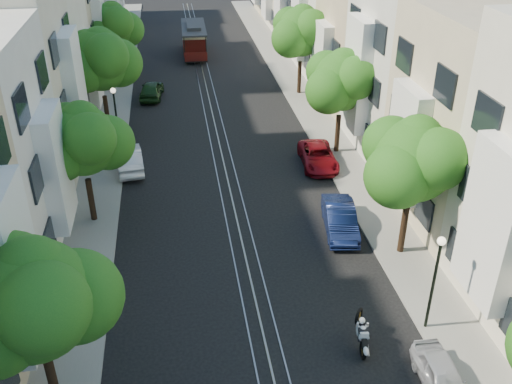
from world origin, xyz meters
name	(u,v)px	position (x,y,z in m)	size (l,w,h in m)	color
ground	(212,112)	(0.00, 28.00, 0.00)	(200.00, 200.00, 0.00)	black
sidewalk_east	(308,106)	(7.25, 28.00, 0.06)	(2.50, 80.00, 0.12)	gray
sidewalk_west	(112,117)	(-7.25, 28.00, 0.06)	(2.50, 80.00, 0.12)	gray
rail_left	(205,113)	(-0.55, 28.00, 0.01)	(0.06, 80.00, 0.02)	gray
rail_slot	(212,112)	(0.00, 28.00, 0.01)	(0.06, 80.00, 0.02)	gray
rail_right	(220,112)	(0.55, 28.00, 0.01)	(0.06, 80.00, 0.02)	gray
lane_line	(212,112)	(0.00, 28.00, 0.00)	(0.08, 80.00, 0.01)	tan
townhouses_east	(374,36)	(11.87, 27.91, 5.18)	(7.75, 72.00, 12.00)	beige
townhouses_west	(32,51)	(-11.87, 27.91, 5.08)	(7.75, 72.00, 11.76)	silver
tree_e_b	(415,162)	(7.26, 8.98, 4.73)	(4.93, 4.08, 6.68)	black
tree_e_c	(342,82)	(7.26, 19.98, 4.60)	(4.84, 3.99, 6.52)	black
tree_e_d	(302,33)	(7.26, 30.98, 4.87)	(5.01, 4.16, 6.85)	black
tree_w_a	(35,303)	(-7.14, 1.98, 4.73)	(4.93, 4.08, 6.68)	black
tree_w_b	(83,142)	(-7.14, 13.98, 4.40)	(4.72, 3.87, 6.27)	black
tree_w_c	(101,61)	(-7.14, 24.98, 5.07)	(5.13, 4.28, 7.09)	black
tree_w_d	(113,27)	(-7.14, 35.98, 4.60)	(4.84, 3.99, 6.52)	black
lamp_east	(436,270)	(6.30, 4.00, 2.85)	(0.32, 0.32, 4.16)	black
lamp_west	(116,110)	(-6.30, 22.00, 2.85)	(0.32, 0.32, 4.16)	black
sportbike_rider	(362,332)	(3.48, 3.40, 0.75)	(0.59, 1.79, 1.34)	black
cable_car	(194,38)	(-0.38, 43.39, 1.63)	(2.38, 7.20, 2.75)	black
parked_car_e_near	(442,377)	(5.60, 1.08, 0.56)	(1.31, 3.26, 1.11)	#AAACB6
parked_car_e_mid	(340,219)	(4.90, 11.24, 0.68)	(1.43, 4.11, 1.35)	#0B153B
parked_car_e_far	(318,156)	(5.60, 18.40, 0.60)	(1.98, 4.29, 1.19)	maroon
parked_car_w_mid	(130,159)	(-5.60, 19.61, 0.67)	(1.42, 4.08, 1.34)	silver
parked_car_w_far	(152,90)	(-4.40, 31.81, 0.68)	(1.60, 3.97, 1.35)	#163314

